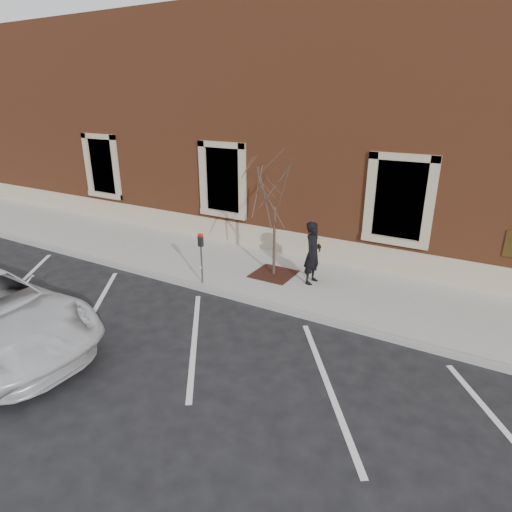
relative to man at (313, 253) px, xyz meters
The scene contains 9 objects.
ground 2.34m from the man, 124.58° to the right, with size 120.00×120.00×0.00m, color #28282B.
sidewalk_near 1.54m from the man, behind, with size 40.00×3.50×0.15m, color #BAB9AF.
curb_near 2.34m from the man, 123.82° to the right, with size 40.00×0.12×0.15m, color #9E9E99.
parking_stripes 4.23m from the man, 106.84° to the right, with size 28.00×4.40×0.01m, color silver, non-canonical shape.
building_civic 6.81m from the man, 101.16° to the left, with size 40.00×8.62×8.00m.
man is the anchor object (origin of this frame).
parking_meter 3.12m from the man, 149.05° to the right, with size 0.13×0.10×1.47m.
tree_grate 1.49m from the man, behind, with size 1.18×1.18×0.03m, color #3D1C13.
sapling 2.11m from the man, behind, with size 2.26×2.26×3.77m.
Camera 1 is at (5.40, -8.76, 5.22)m, focal length 30.00 mm.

